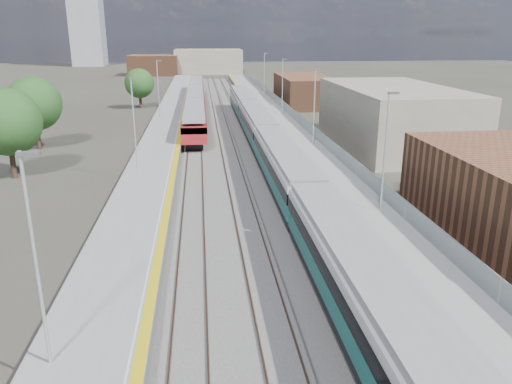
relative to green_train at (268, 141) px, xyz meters
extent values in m
plane|color=#47443A|center=(-1.50, 11.29, -2.11)|extent=(320.00, 320.00, 0.00)
cube|color=#565451|center=(-3.75, 13.79, -2.08)|extent=(10.50, 155.00, 0.06)
cube|color=#4C3323|center=(-0.72, 16.29, -2.00)|extent=(0.07, 160.00, 0.14)
cube|color=#4C3323|center=(0.72, 16.29, -2.00)|extent=(0.07, 160.00, 0.14)
cube|color=#4C3323|center=(-4.22, 16.29, -2.00)|extent=(0.07, 160.00, 0.14)
cube|color=#4C3323|center=(-2.78, 16.29, -2.00)|extent=(0.07, 160.00, 0.14)
cube|color=#4C3323|center=(-7.72, 16.29, -2.00)|extent=(0.07, 160.00, 0.14)
cube|color=#4C3323|center=(-6.28, 16.29, -2.00)|extent=(0.07, 160.00, 0.14)
cube|color=gray|center=(-1.05, 16.29, -2.01)|extent=(0.08, 160.00, 0.10)
cube|color=gray|center=(-2.45, 16.29, -2.01)|extent=(0.08, 160.00, 0.10)
cube|color=slate|center=(3.75, 13.79, -1.61)|extent=(4.70, 155.00, 1.00)
cube|color=gray|center=(3.75, 13.79, -1.10)|extent=(4.70, 155.00, 0.03)
cube|color=gold|center=(1.65, 13.79, -1.08)|extent=(0.40, 155.00, 0.01)
cube|color=gray|center=(5.95, 13.79, -0.51)|extent=(0.06, 155.00, 1.20)
cylinder|color=#9EA0A3|center=(5.10, -16.71, 2.66)|extent=(0.12, 0.12, 7.50)
cube|color=#4C4C4F|center=(5.35, -16.71, 6.31)|extent=(0.70, 0.18, 0.14)
cylinder|color=#9EA0A3|center=(5.10, 3.29, 2.66)|extent=(0.12, 0.12, 7.50)
cube|color=#4C4C4F|center=(5.35, 3.29, 6.31)|extent=(0.70, 0.18, 0.14)
cylinder|color=#9EA0A3|center=(5.10, 23.29, 2.66)|extent=(0.12, 0.12, 7.50)
cube|color=#4C4C4F|center=(5.35, 23.29, 6.31)|extent=(0.70, 0.18, 0.14)
cylinder|color=#9EA0A3|center=(5.10, 43.29, 2.66)|extent=(0.12, 0.12, 7.50)
cube|color=#4C4C4F|center=(5.35, 43.29, 6.31)|extent=(0.70, 0.18, 0.14)
cube|color=slate|center=(-10.55, 13.79, -1.61)|extent=(4.30, 155.00, 1.00)
cube|color=gray|center=(-10.55, 13.79, -1.10)|extent=(4.30, 155.00, 0.03)
cube|color=gold|center=(-8.65, 13.79, -1.08)|extent=(0.45, 155.00, 0.01)
cube|color=silver|center=(-9.00, 13.79, -1.08)|extent=(0.08, 155.00, 0.01)
cylinder|color=#9EA0A3|center=(-11.70, -30.71, 2.66)|extent=(0.12, 0.12, 7.50)
cube|color=#4C4C4F|center=(-11.45, -30.71, 6.31)|extent=(0.70, 0.18, 0.14)
cylinder|color=#9EA0A3|center=(-11.70, -4.71, 2.66)|extent=(0.12, 0.12, 7.50)
cube|color=#4C4C4F|center=(-11.45, -4.71, 6.31)|extent=(0.70, 0.18, 0.14)
cylinder|color=#9EA0A3|center=(-11.70, 21.29, 2.66)|extent=(0.12, 0.12, 7.50)
cube|color=#4C4C4F|center=(-11.45, 21.29, 6.31)|extent=(0.70, 0.18, 0.14)
cube|color=gray|center=(14.50, 6.29, 1.09)|extent=(11.00, 22.00, 6.40)
cube|color=brown|center=(11.50, 39.29, 0.29)|extent=(8.00, 18.00, 4.80)
cube|color=gray|center=(-3.50, 111.29, 1.39)|extent=(20.00, 14.00, 7.00)
cube|color=brown|center=(-19.50, 106.29, 0.69)|extent=(14.00, 12.00, 5.60)
cube|color=gray|center=(-46.50, 151.29, 17.89)|extent=(11.00, 11.00, 40.00)
cube|color=black|center=(0.00, -28.17, -1.28)|extent=(2.57, 18.42, 0.43)
cube|color=#105550|center=(0.00, -28.17, -0.52)|extent=(2.66, 18.42, 1.08)
cube|color=black|center=(0.00, -28.17, 0.33)|extent=(2.72, 18.42, 0.74)
cube|color=silver|center=(0.00, -28.17, 0.91)|extent=(2.66, 18.42, 0.45)
cube|color=gray|center=(0.00, -28.17, 1.31)|extent=(2.36, 18.42, 0.38)
cube|color=black|center=(0.00, -9.25, -1.28)|extent=(2.57, 18.42, 0.43)
cube|color=#105550|center=(0.00, -9.25, -0.52)|extent=(2.66, 18.42, 1.08)
cube|color=black|center=(0.00, -9.25, 0.33)|extent=(2.72, 18.42, 0.74)
cube|color=silver|center=(0.00, -9.25, 0.91)|extent=(2.66, 18.42, 0.45)
cube|color=gray|center=(0.00, -9.25, 1.31)|extent=(2.36, 18.42, 0.38)
cube|color=black|center=(0.00, 9.66, -1.28)|extent=(2.57, 18.42, 0.43)
cube|color=#105550|center=(0.00, 9.66, -0.52)|extent=(2.66, 18.42, 1.08)
cube|color=black|center=(0.00, 9.66, 0.33)|extent=(2.72, 18.42, 0.74)
cube|color=silver|center=(0.00, 9.66, 0.91)|extent=(2.66, 18.42, 0.45)
cube|color=gray|center=(0.00, 9.66, 1.31)|extent=(2.36, 18.42, 0.38)
cube|color=black|center=(0.00, 28.58, -1.28)|extent=(2.57, 18.42, 0.43)
cube|color=#105550|center=(0.00, 28.58, -0.52)|extent=(2.66, 18.42, 1.08)
cube|color=black|center=(0.00, 28.58, 0.33)|extent=(2.72, 18.42, 0.74)
cube|color=silver|center=(0.00, 28.58, 0.91)|extent=(2.66, 18.42, 0.45)
cube|color=gray|center=(0.00, 28.58, 1.31)|extent=(2.36, 18.42, 0.38)
cube|color=black|center=(-7.00, 13.06, -1.67)|extent=(1.79, 15.20, 0.62)
cube|color=maroon|center=(-7.00, 13.06, -0.18)|extent=(2.63, 17.88, 1.88)
cube|color=black|center=(-7.00, 13.06, 0.29)|extent=(2.69, 17.88, 0.66)
cube|color=gray|center=(-7.00, 13.06, 1.23)|extent=(2.35, 17.88, 0.38)
cube|color=black|center=(-7.00, 31.44, -1.67)|extent=(1.79, 15.20, 0.62)
cube|color=maroon|center=(-7.00, 31.44, -0.18)|extent=(2.63, 17.88, 1.88)
cube|color=black|center=(-7.00, 31.44, 0.29)|extent=(2.69, 17.88, 0.66)
cube|color=gray|center=(-7.00, 31.44, 1.23)|extent=(2.35, 17.88, 0.38)
cube|color=black|center=(-7.00, 49.82, -1.67)|extent=(1.79, 15.20, 0.62)
cube|color=maroon|center=(-7.00, 49.82, -0.18)|extent=(2.63, 17.88, 1.88)
cube|color=black|center=(-7.00, 49.82, 0.29)|extent=(2.69, 17.88, 0.66)
cube|color=gray|center=(-7.00, 49.82, 1.23)|extent=(2.35, 17.88, 0.38)
cylinder|color=#382619|center=(-22.31, -2.82, -0.78)|extent=(0.44, 0.44, 2.66)
sphere|color=#1F491C|center=(-22.31, -2.82, 2.70)|extent=(5.62, 5.62, 5.62)
cylinder|color=#382619|center=(-23.53, 8.44, -0.78)|extent=(0.44, 0.44, 2.66)
sphere|color=#1F491C|center=(-23.53, 8.44, 2.70)|extent=(5.63, 5.63, 5.63)
cylinder|color=#382619|center=(-16.01, 37.79, -0.99)|extent=(0.44, 0.44, 2.24)
sphere|color=#1F491C|center=(-16.01, 37.79, 1.93)|extent=(4.72, 4.72, 4.72)
cylinder|color=#382619|center=(23.24, 23.32, -1.09)|extent=(0.44, 0.44, 2.03)
sphere|color=#1F491C|center=(23.24, 23.32, 1.56)|extent=(4.29, 4.29, 4.29)
camera|label=1|loc=(-6.23, -46.02, 9.80)|focal=35.00mm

